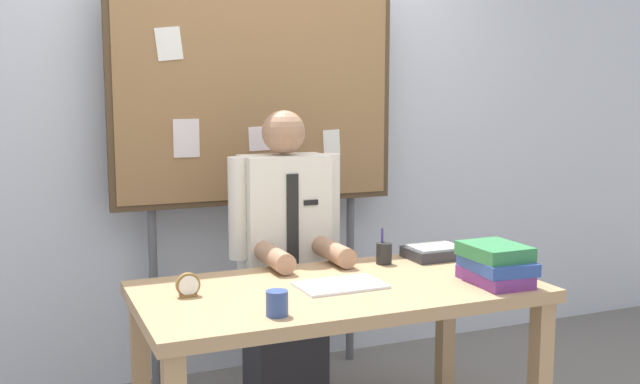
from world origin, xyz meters
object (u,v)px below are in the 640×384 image
Objects in this scene: desk at (338,308)px; paper_tray at (435,252)px; desk_clock at (188,286)px; pen_holder at (384,253)px; open_notebook at (341,285)px; coffee_mug at (277,303)px; book_stack at (496,264)px; person at (285,271)px; bulletin_board at (257,98)px.

paper_tray is (0.61, 0.26, 0.12)m from desk.
pen_holder reaches higher than desk_clock.
desk_clock is (-0.58, 0.07, 0.13)m from desk.
coffee_mug is at bearing -144.24° from open_notebook.
book_stack reaches higher than coffee_mug.
coffee_mug reaches higher than paper_tray.
desk_clock is at bearing 171.01° from open_notebook.
desk_clock is 0.94m from pen_holder.
book_stack is at bearing -19.57° from desk.
person is 0.69× the size of bulletin_board.
bulletin_board is at bearing 90.09° from open_notebook.
pen_holder reaches higher than coffee_mug.
desk_clock reaches higher than paper_tray.
coffee_mug is 0.55× the size of pen_holder.
pen_holder is 0.27m from paper_tray.
open_notebook is at bearing -140.74° from pen_holder.
book_stack is 0.53m from pen_holder.
desk_clock is 1.04× the size of coffee_mug.
bulletin_board is 1.19m from paper_tray.
bulletin_board reaches higher than coffee_mug.
bulletin_board is at bearing 129.10° from paper_tray.
desk is at bearing -90.00° from person.
book_stack is 0.95m from coffee_mug.
desk is 9.84× the size of pen_holder.
book_stack is at bearing -91.58° from paper_tray.
desk_clock is 0.35× the size of paper_tray.
book_stack is at bearing -17.88° from open_notebook.
bulletin_board reaches higher than pen_holder.
open_notebook is (0.00, -0.63, 0.09)m from person.
person is (0.00, 0.61, 0.01)m from desk.
coffee_mug is (0.23, -0.35, 0.00)m from desk_clock.
desk_clock is at bearing -137.25° from person.
desk is 0.10m from open_notebook.
person is 4.64× the size of book_stack.
book_stack is at bearing -13.55° from desk_clock.
desk_clock is 0.42m from coffee_mug.
bulletin_board is 22.72× the size of desk_clock.
desk is at bearing -156.47° from paper_tray.
bulletin_board is at bearing 58.18° from desk_clock.
pen_holder is (0.34, -0.36, 0.13)m from person.
paper_tray reaches higher than desk.
bulletin_board reaches higher than book_stack.
paper_tray reaches higher than open_notebook.
paper_tray is (0.01, 0.48, -0.05)m from book_stack.
coffee_mug is at bearing -56.71° from desk_clock.
desk is at bearing -142.95° from pen_holder.
person is 4.23× the size of open_notebook.
open_notebook is 0.59m from desk_clock.
desk_clock is (-1.18, 0.28, -0.04)m from book_stack.
paper_tray is (0.96, 0.54, -0.02)m from coffee_mug.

